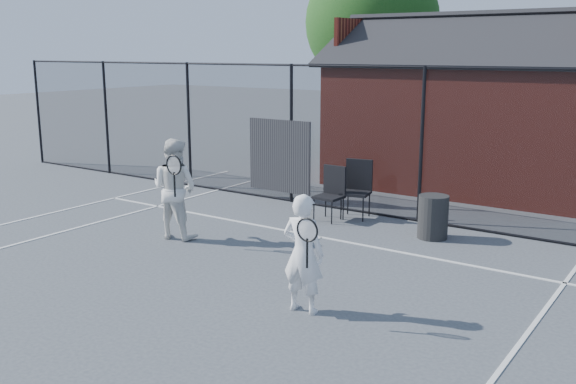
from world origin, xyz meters
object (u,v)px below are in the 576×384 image
Objects in this scene: player_front at (303,253)px; chair_right at (329,195)px; clubhouse at (468,120)px; chair_left at (356,190)px; player_back at (175,189)px; waste_bin at (433,217)px.

chair_right is at bearing 116.81° from player_front.
clubhouse reaches higher than chair_right.
chair_left is 1.08× the size of chair_right.
chair_left is (-1.71, 4.52, -0.21)m from player_front.
chair_left is at bearing -98.45° from clubhouse.
chair_right is (1.65, 2.54, -0.37)m from player_back.
chair_right reaches higher than waste_bin.
chair_right is at bearing -138.11° from chair_left.
clubhouse is 5.12m from chair_right.
player_front is 4.00m from player_back.
clubhouse is 8.37× the size of waste_bin.
clubhouse is 7.93m from player_back.
player_front is at bearing -22.21° from player_back.
clubhouse is at bearing 96.68° from player_front.
chair_right is 1.34× the size of waste_bin.
waste_bin is at bearing 88.52° from player_front.
player_back reaches higher than chair_right.
clubhouse reaches higher than waste_bin.
waste_bin is at bearing -76.76° from clubhouse.
chair_left is at bearing 165.65° from waste_bin.
player_back reaches higher than player_front.
chair_right is (-2.05, 4.05, -0.25)m from player_front.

